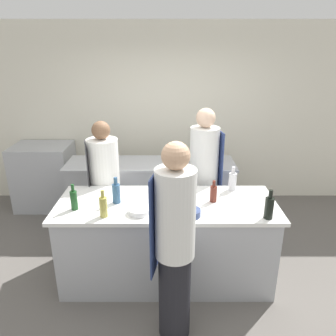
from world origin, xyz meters
The scene contains 18 objects.
ground_plane centered at (0.00, 0.00, 0.00)m, with size 16.00×16.00×0.00m, color #605B56.
wall_back centered at (0.00, 2.13, 1.40)m, with size 8.00×0.06×2.80m.
prep_counter centered at (0.00, 0.00, 0.46)m, with size 2.27×0.86×0.92m.
pass_counter centered at (-0.23, 1.23, 0.46)m, with size 2.34×0.63×0.92m.
oven_range centered at (-1.93, 1.75, 0.50)m, with size 0.87×0.66×1.01m.
chef_at_prep_near centered at (0.07, -0.77, 0.91)m, with size 0.36×0.35×1.79m.
chef_at_stove centered at (0.45, 0.69, 0.89)m, with size 0.39×0.37×1.77m.
chef_at_pass_far centered at (-0.76, 0.61, 0.82)m, with size 0.42×0.40×1.64m.
bottle_olive_oil centered at (-0.52, 0.00, 1.03)m, with size 0.08×0.08×0.28m.
bottle_vinegar centered at (-0.91, -0.15, 1.02)m, with size 0.07×0.07×0.27m.
bottle_wine centered at (0.95, -0.32, 1.03)m, with size 0.08×0.08×0.29m.
bottle_cooking_oil centered at (0.73, 0.32, 1.03)m, with size 0.09×0.09×0.27m.
bottle_sauce centered at (0.48, 0.03, 1.01)m, with size 0.07×0.07×0.23m.
bottle_water centered at (-0.59, -0.29, 1.03)m, with size 0.07×0.07×0.27m.
bowl_mixing_large centered at (0.22, -0.28, 0.95)m, with size 0.20×0.20×0.07m.
bowl_prep_small centered at (-0.26, -0.23, 0.95)m, with size 0.21×0.21×0.05m.
bowl_ceramic_blue centered at (0.00, 0.26, 0.96)m, with size 0.25×0.25×0.08m.
stockpot centered at (0.50, 1.26, 1.03)m, with size 0.31×0.31×0.23m.
Camera 1 is at (0.01, -3.04, 2.44)m, focal length 35.00 mm.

